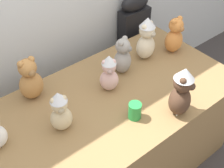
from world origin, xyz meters
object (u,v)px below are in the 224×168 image
object	(u,v)px
instrument_case	(133,47)
teddy_bear_sand	(60,112)
teddy_bear_cocoa	(181,92)
teddy_bear_caramel	(30,80)
teddy_bear_blush	(109,73)
party_cup_green	(135,111)
teddy_bear_ash	(123,57)
teddy_bear_cream	(146,39)
teddy_bear_ginger	(175,36)
display_table	(112,135)

from	to	relation	value
instrument_case	teddy_bear_sand	world-z (taller)	instrument_case
teddy_bear_cocoa	teddy_bear_caramel	distance (m)	0.94
teddy_bear_blush	party_cup_green	size ratio (longest dim) A/B	2.51
teddy_bear_ash	teddy_bear_cream	xyz separation A→B (m)	(0.24, 0.02, 0.04)
teddy_bear_sand	teddy_bear_ginger	size ratio (longest dim) A/B	0.97
teddy_bear_cream	party_cup_green	world-z (taller)	teddy_bear_cream
teddy_bear_cream	party_cup_green	bearing A→B (deg)	-151.37
teddy_bear_caramel	teddy_bear_sand	distance (m)	0.35
teddy_bear_cocoa	teddy_bear_sand	bearing A→B (deg)	122.01
display_table	teddy_bear_cream	distance (m)	0.76
teddy_bear_caramel	party_cup_green	world-z (taller)	teddy_bear_caramel
teddy_bear_cocoa	party_cup_green	bearing A→B (deg)	121.21
display_table	teddy_bear_cream	xyz separation A→B (m)	(0.48, 0.19, 0.55)
teddy_bear_cocoa	teddy_bear_cream	bearing A→B (deg)	37.06
display_table	instrument_case	bearing A→B (deg)	39.18
display_table	instrument_case	size ratio (longest dim) A/B	1.62
teddy_bear_cocoa	teddy_bear_sand	world-z (taller)	teddy_bear_cocoa
display_table	teddy_bear_ginger	bearing A→B (deg)	9.28
teddy_bear_ginger	instrument_case	bearing A→B (deg)	82.51
instrument_case	teddy_bear_ginger	distance (m)	0.60
teddy_bear_cocoa	teddy_bear_ash	bearing A→B (deg)	61.41
teddy_bear_cream	teddy_bear_sand	size ratio (longest dim) A/B	1.20
instrument_case	teddy_bear_blush	xyz separation A→B (m)	(-0.68, -0.51, 0.37)
teddy_bear_cream	teddy_bear_sand	distance (m)	0.89
teddy_bear_ginger	display_table	bearing A→B (deg)	-175.90
instrument_case	teddy_bear_cocoa	world-z (taller)	teddy_bear_cocoa
teddy_bear_caramel	party_cup_green	distance (m)	0.69
display_table	party_cup_green	bearing A→B (deg)	-90.14
teddy_bear_caramel	teddy_bear_ginger	world-z (taller)	teddy_bear_caramel
display_table	party_cup_green	distance (m)	0.50
teddy_bear_cocoa	teddy_bear_blush	world-z (taller)	teddy_bear_cocoa
teddy_bear_cream	teddy_bear_sand	bearing A→B (deg)	-178.65
teddy_bear_ash	party_cup_green	world-z (taller)	teddy_bear_ash
teddy_bear_ash	teddy_bear_ginger	world-z (taller)	teddy_bear_ginger
teddy_bear_blush	teddy_bear_ash	bearing A→B (deg)	56.58
display_table	teddy_bear_cocoa	world-z (taller)	teddy_bear_cocoa
teddy_bear_ash	party_cup_green	xyz separation A→B (m)	(-0.23, -0.39, -0.07)
display_table	party_cup_green	xyz separation A→B (m)	(-0.00, -0.22, 0.44)
teddy_bear_caramel	teddy_bear_blush	size ratio (longest dim) A/B	1.11
instrument_case	teddy_bear_cream	size ratio (longest dim) A/B	3.16
display_table	teddy_bear_cocoa	bearing A→B (deg)	-55.69
teddy_bear_ash	party_cup_green	distance (m)	0.46
teddy_bear_ash	teddy_bear_caramel	size ratio (longest dim) A/B	0.91
teddy_bear_cocoa	teddy_bear_ginger	world-z (taller)	teddy_bear_cocoa
display_table	teddy_bear_ash	world-z (taller)	teddy_bear_ash
teddy_bear_caramel	teddy_bear_cream	world-z (taller)	teddy_bear_cream
instrument_case	teddy_bear_ginger	size ratio (longest dim) A/B	3.67
teddy_bear_caramel	teddy_bear_blush	world-z (taller)	teddy_bear_caramel
instrument_case	teddy_bear_caramel	size ratio (longest dim) A/B	3.50
instrument_case	teddy_bear_ash	bearing A→B (deg)	-137.54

